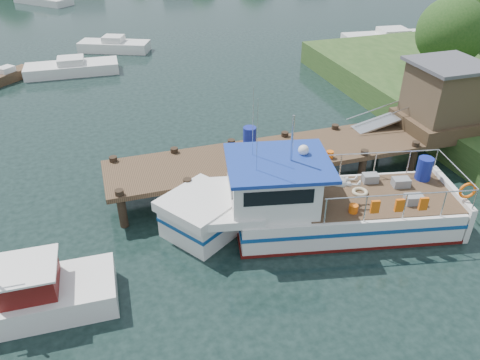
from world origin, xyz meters
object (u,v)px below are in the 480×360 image
object	(u,v)px
moored_a	(72,68)
moored_b	(114,46)
moored_rowboat	(8,76)
dock	(392,118)
moored_d	(43,0)
work_boat	(7,301)
moored_c	(392,38)
lobster_boat	(308,205)

from	to	relation	value
moored_a	moored_b	size ratio (longest dim) A/B	1.10
moored_a	moored_b	bearing A→B (deg)	76.82
moored_rowboat	dock	bearing A→B (deg)	-57.58
dock	moored_rowboat	bearing A→B (deg)	135.87
moored_a	moored_d	xyz separation A→B (m)	(-2.78, 25.87, 0.02)
work_boat	moored_b	xyz separation A→B (m)	(5.30, 26.69, -0.12)
moored_c	moored_rowboat	bearing A→B (deg)	-163.86
lobster_boat	moored_d	world-z (taller)	lobster_boat
work_boat	moored_a	distance (m)	22.19
lobster_boat	moored_a	size ratio (longest dim) A/B	1.81
moored_rowboat	moored_a	size ratio (longest dim) A/B	0.51
moored_rowboat	moored_d	distance (m)	26.16
lobster_boat	moored_c	size ratio (longest dim) A/B	1.37
lobster_boat	moored_c	xyz separation A→B (m)	(17.12, 20.56, -0.52)
moored_d	moored_a	bearing A→B (deg)	-97.34
moored_c	dock	bearing A→B (deg)	-107.95
moored_b	moored_d	world-z (taller)	moored_b
dock	moored_c	bearing A→B (deg)	55.86
moored_rowboat	moored_a	xyz separation A→B (m)	(4.08, 0.26, 0.06)
work_boat	moored_c	xyz separation A→B (m)	(27.27, 21.81, -0.10)
work_boat	moored_a	size ratio (longest dim) A/B	1.08
dock	moored_rowboat	world-z (taller)	dock
dock	lobster_boat	size ratio (longest dim) A/B	1.47
lobster_boat	moored_a	world-z (taller)	lobster_boat
moored_a	moored_c	world-z (taller)	moored_c
moored_rowboat	moored_c	bearing A→B (deg)	-13.50
moored_c	moored_a	bearing A→B (deg)	-164.45
moored_a	dock	bearing A→B (deg)	-29.98
moored_c	moored_d	size ratio (longest dim) A/B	1.22
dock	moored_d	bearing A→B (deg)	110.73
lobster_boat	moored_b	distance (m)	25.90
dock	moored_c	size ratio (longest dim) A/B	2.03
dock	work_boat	world-z (taller)	dock
moored_rowboat	moored_c	distance (m)	29.29
moored_b	moored_c	xyz separation A→B (m)	(21.97, -4.88, 0.02)
dock	moored_b	distance (m)	24.38
dock	moored_d	distance (m)	46.31
moored_rowboat	moored_d	size ratio (longest dim) A/B	0.47
moored_d	moored_b	bearing A→B (deg)	-87.68
lobster_boat	work_boat	distance (m)	10.24
moored_a	moored_rowboat	bearing A→B (deg)	-154.39
work_boat	moored_b	world-z (taller)	work_boat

